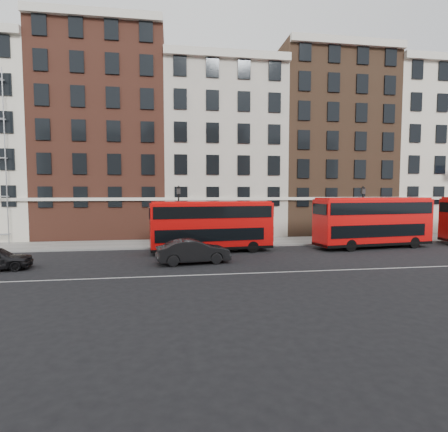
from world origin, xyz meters
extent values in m
plane|color=black|center=(0.00, 0.00, 0.00)|extent=(120.00, 120.00, 0.00)
cube|color=gray|center=(0.00, 10.50, 0.07)|extent=(80.00, 5.00, 0.15)
cube|color=gray|center=(0.00, 8.00, 0.08)|extent=(80.00, 0.30, 0.16)
cube|color=white|center=(0.00, -2.00, 0.01)|extent=(70.00, 0.12, 0.01)
cube|color=brown|center=(-12.80, 18.00, 11.00)|extent=(12.80, 10.00, 22.00)
cube|color=beige|center=(-12.80, 12.75, 21.60)|extent=(12.80, 0.50, 0.80)
cube|color=#A39E90|center=(0.00, 18.00, 9.50)|extent=(12.80, 10.00, 19.00)
cube|color=beige|center=(0.00, 12.75, 18.60)|extent=(12.80, 0.50, 0.80)
cube|color=brown|center=(12.80, 18.00, 10.50)|extent=(12.80, 10.00, 21.00)
cube|color=beige|center=(12.80, 12.75, 20.60)|extent=(12.80, 0.50, 0.80)
cube|color=beige|center=(25.60, 18.00, 10.00)|extent=(12.80, 10.00, 20.00)
cube|color=red|center=(-2.54, 5.75, 2.18)|extent=(10.01, 3.26, 3.70)
cube|color=black|center=(-2.54, 5.75, 0.44)|extent=(10.02, 3.30, 0.22)
cube|color=black|center=(-2.82, 5.73, 1.55)|extent=(8.90, 3.23, 0.98)
cube|color=black|center=(-2.54, 5.75, 3.33)|extent=(9.65, 3.30, 0.94)
cube|color=red|center=(-2.54, 5.75, 4.07)|extent=(9.71, 3.05, 0.17)
cube|color=black|center=(2.39, 6.22, 1.45)|extent=(0.27, 2.06, 1.22)
cube|color=black|center=(2.39, 6.22, 2.45)|extent=(0.24, 1.78, 0.39)
cylinder|color=black|center=(0.73, 5.01, 0.47)|extent=(0.96, 0.35, 0.94)
cylinder|color=black|center=(0.53, 7.10, 0.47)|extent=(0.96, 0.35, 0.94)
cylinder|color=black|center=(-5.24, 4.44, 0.47)|extent=(0.96, 0.35, 0.94)
cylinder|color=black|center=(-5.44, 6.53, 0.47)|extent=(0.96, 0.35, 0.94)
cube|color=red|center=(11.66, 5.75, 2.31)|extent=(10.67, 3.70, 3.93)
cube|color=black|center=(11.66, 5.75, 0.47)|extent=(10.68, 3.74, 0.24)
cube|color=black|center=(11.37, 5.72, 1.64)|extent=(9.50, 3.64, 1.05)
cube|color=black|center=(11.66, 5.75, 3.53)|extent=(10.29, 3.74, 1.00)
cube|color=red|center=(11.66, 5.75, 4.33)|extent=(10.35, 3.47, 0.18)
cube|color=black|center=(16.89, 6.37, 1.54)|extent=(0.34, 2.18, 1.29)
cube|color=black|center=(16.89, 6.37, 2.61)|extent=(0.30, 1.89, 0.42)
cylinder|color=black|center=(15.16, 5.04, 0.50)|extent=(1.02, 0.39, 1.00)
cylinder|color=black|center=(14.89, 7.26, 0.50)|extent=(1.02, 0.39, 1.00)
cylinder|color=black|center=(8.83, 4.29, 0.50)|extent=(1.02, 0.39, 1.00)
cylinder|color=black|center=(8.57, 6.51, 0.50)|extent=(1.02, 0.39, 1.00)
imported|color=black|center=(-4.30, 1.51, 0.83)|extent=(5.23, 2.48, 1.65)
cylinder|color=black|center=(-5.13, 8.57, 2.45)|extent=(0.14, 0.14, 4.60)
cylinder|color=black|center=(-5.13, 8.57, 0.45)|extent=(0.32, 0.32, 0.60)
cube|color=#262626|center=(-5.13, 8.57, 5.00)|extent=(0.32, 0.32, 0.55)
cone|color=black|center=(-5.13, 8.57, 5.35)|extent=(0.44, 0.44, 0.25)
cylinder|color=black|center=(12.28, 8.55, 2.45)|extent=(0.14, 0.14, 4.60)
cylinder|color=black|center=(12.28, 8.55, 0.45)|extent=(0.32, 0.32, 0.60)
cube|color=#262626|center=(12.28, 8.55, 5.00)|extent=(0.32, 0.32, 0.55)
cone|color=black|center=(12.28, 8.55, 5.35)|extent=(0.44, 0.44, 0.25)
camera|label=1|loc=(-5.74, -22.36, 4.93)|focal=28.00mm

